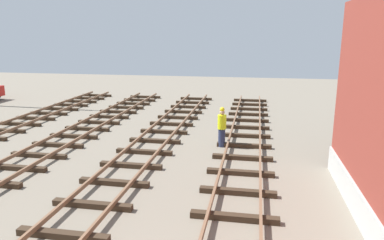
% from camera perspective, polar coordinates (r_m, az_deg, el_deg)
% --- Properties ---
extents(track_worker_foreground, '(0.40, 0.40, 1.87)m').
position_cam_1_polar(track_worker_foreground, '(16.61, 4.75, -1.13)').
color(track_worker_foreground, '#262D4C').
rests_on(track_worker_foreground, ground).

